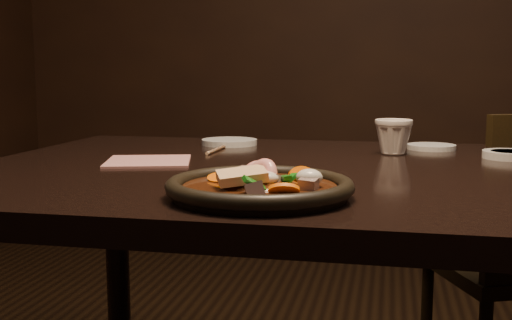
# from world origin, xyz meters

# --- Properties ---
(table) EXTENTS (1.60, 0.90, 0.75)m
(table) POSITION_xyz_m (0.00, 0.00, 0.67)
(table) COLOR black
(table) RESTS_ON floor
(plate) EXTENTS (0.26, 0.26, 0.03)m
(plate) POSITION_xyz_m (-0.20, -0.30, 0.76)
(plate) COLOR black
(plate) RESTS_ON table
(stirfry) EXTENTS (0.18, 0.15, 0.06)m
(stirfry) POSITION_xyz_m (-0.20, -0.30, 0.77)
(stirfry) COLOR #341709
(stirfry) RESTS_ON plate
(soy_dish) EXTENTS (0.11, 0.11, 0.02)m
(soy_dish) POSITION_xyz_m (0.21, 0.20, 0.76)
(soy_dish) COLOR silver
(soy_dish) RESTS_ON table
(saucer_left) EXTENTS (0.13, 0.13, 0.01)m
(saucer_left) POSITION_xyz_m (-0.40, 0.31, 0.76)
(saucer_left) COLOR silver
(saucer_left) RESTS_ON table
(saucer_right) EXTENTS (0.11, 0.11, 0.01)m
(saucer_right) POSITION_xyz_m (0.06, 0.32, 0.76)
(saucer_right) COLOR silver
(saucer_right) RESTS_ON table
(tea_cup) EXTENTS (0.09, 0.09, 0.08)m
(tea_cup) POSITION_xyz_m (-0.02, 0.21, 0.79)
(tea_cup) COLOR silver
(tea_cup) RESTS_ON table
(chopsticks) EXTENTS (0.01, 0.25, 0.01)m
(chopsticks) POSITION_xyz_m (-0.40, 0.24, 0.75)
(chopsticks) COLOR tan
(chopsticks) RESTS_ON table
(napkin) EXTENTS (0.19, 0.19, 0.00)m
(napkin) POSITION_xyz_m (-0.48, -0.00, 0.75)
(napkin) COLOR #AA6C68
(napkin) RESTS_ON table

